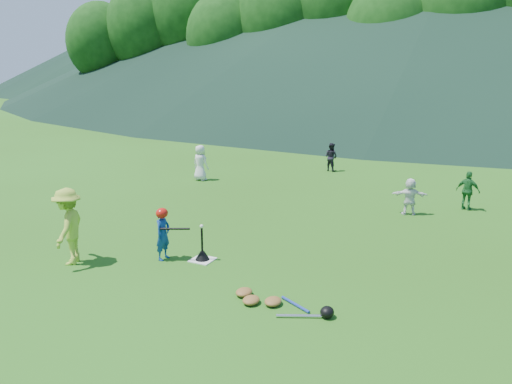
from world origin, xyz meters
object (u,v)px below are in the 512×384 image
Objects in this scene: home_plate at (203,260)px; fielder_b at (331,157)px; batter_child at (163,234)px; adult_coach at (69,226)px; batting_tee at (202,254)px; fielder_c at (468,191)px; fielder_a at (200,163)px; fielder_d at (410,196)px; equipment_pile at (273,302)px.

fielder_b is (-0.53, 10.10, 0.54)m from home_plate.
adult_coach is (-1.55, -1.01, 0.24)m from batter_child.
home_plate is at bearing 0.00° from batting_tee.
fielder_c is at bearing 161.63° from fielder_b.
fielder_a is 7.48m from fielder_d.
fielder_c reaches higher than home_plate.
batter_child reaches higher than home_plate.
fielder_b is 11.62m from equipment_pile.
batter_child is 10.40m from fielder_b.
equipment_pile is (2.13, -1.19, -0.06)m from batting_tee.
batter_child is 0.98× the size of fielder_c.
equipment_pile is at bearing 65.65° from adult_coach.
fielder_a is 1.15× the size of fielder_b.
equipment_pile is (-2.46, -7.71, -0.48)m from fielder_c.
batting_tee reaches higher than home_plate.
equipment_pile is (6.29, -7.68, -0.56)m from fielder_a.
adult_coach is 2.30× the size of batting_tee.
adult_coach is at bearing 34.99° from fielder_d.
home_plate is 0.25× the size of equipment_pile.
home_plate is 0.12m from batting_tee.
fielder_c is at bearing 54.80° from batting_tee.
fielder_d is 6.24m from batting_tee.
batter_child is 0.60× the size of equipment_pile.
fielder_b is at bearing 92.98° from home_plate.
fielder_a is 1.84× the size of batting_tee.
fielder_b reaches higher than batter_child.
batting_tee is at bearing 109.58° from fielder_b.
fielder_c is (6.91, 7.82, -0.23)m from adult_coach.
adult_coach is 8.64m from fielder_d.
fielder_a is 7.72m from batting_tee.
fielder_b is 0.61× the size of equipment_pile.
fielder_d is at bearing -34.99° from batter_child.
batter_child is (-0.76, -0.29, 0.53)m from home_plate.
equipment_pile reaches higher than home_plate.
batter_child is at bearing -158.95° from home_plate.
equipment_pile is at bearing 65.35° from fielder_d.
fielder_a reaches higher than batter_child.
adult_coach reaches higher than home_plate.
fielder_a is at bearing -24.00° from fielder_d.
home_plate is at bearing 150.77° from equipment_pile.
adult_coach reaches higher than fielder_b.
batter_child is 1.06× the size of fielder_d.
fielder_b is at bearing -0.90° from batter_child.
fielder_d is (3.99, 5.62, -0.03)m from batter_child.
fielder_d is 1.49× the size of batting_tee.
batting_tee reaches higher than equipment_pile.
fielder_d is (5.54, 6.63, -0.28)m from adult_coach.
adult_coach is 0.87× the size of equipment_pile.
home_plate is 6.25m from fielder_d.
home_plate is 0.41× the size of fielder_b.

